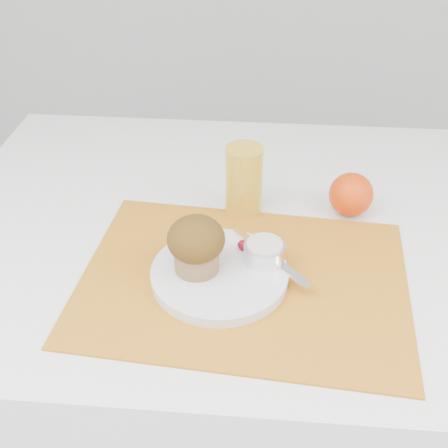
# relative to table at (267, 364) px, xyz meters

# --- Properties ---
(table) EXTENTS (1.20, 0.80, 0.75)m
(table) POSITION_rel_table_xyz_m (0.00, 0.00, 0.00)
(table) COLOR white
(table) RESTS_ON ground
(placemat) EXTENTS (0.52, 0.40, 0.00)m
(placemat) POSITION_rel_table_xyz_m (-0.05, -0.16, 0.38)
(placemat) COLOR #C6751B
(placemat) RESTS_ON table
(plate) EXTENTS (0.26, 0.26, 0.02)m
(plate) POSITION_rel_table_xyz_m (-0.09, -0.16, 0.39)
(plate) COLOR silver
(plate) RESTS_ON placemat
(ramekin) EXTENTS (0.07, 0.07, 0.03)m
(ramekin) POSITION_rel_table_xyz_m (-0.02, -0.13, 0.41)
(ramekin) COLOR silver
(ramekin) RESTS_ON plate
(cream) EXTENTS (0.07, 0.07, 0.01)m
(cream) POSITION_rel_table_xyz_m (-0.02, -0.13, 0.42)
(cream) COLOR silver
(cream) RESTS_ON ramekin
(raspberry_near) EXTENTS (0.02, 0.02, 0.02)m
(raspberry_near) POSITION_rel_table_xyz_m (-0.05, -0.10, 0.40)
(raspberry_near) COLOR #56020F
(raspberry_near) RESTS_ON plate
(raspberry_far) EXTENTS (0.02, 0.02, 0.02)m
(raspberry_far) POSITION_rel_table_xyz_m (-0.04, -0.12, 0.40)
(raspberry_far) COLOR #5B0402
(raspberry_far) RESTS_ON plate
(butter_knife) EXTENTS (0.13, 0.14, 0.00)m
(butter_knife) POSITION_rel_table_xyz_m (-0.01, -0.12, 0.40)
(butter_knife) COLOR silver
(butter_knife) RESTS_ON plate
(orange) EXTENTS (0.08, 0.08, 0.08)m
(orange) POSITION_rel_table_xyz_m (0.13, 0.04, 0.41)
(orange) COLOR #EA4108
(orange) RESTS_ON table
(juice_glass) EXTENTS (0.07, 0.07, 0.13)m
(juice_glass) POSITION_rel_table_xyz_m (-0.06, 0.03, 0.44)
(juice_glass) COLOR gold
(juice_glass) RESTS_ON table
(muffin) EXTENTS (0.09, 0.09, 0.09)m
(muffin) POSITION_rel_table_xyz_m (-0.12, -0.16, 0.44)
(muffin) COLOR #976B49
(muffin) RESTS_ON plate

